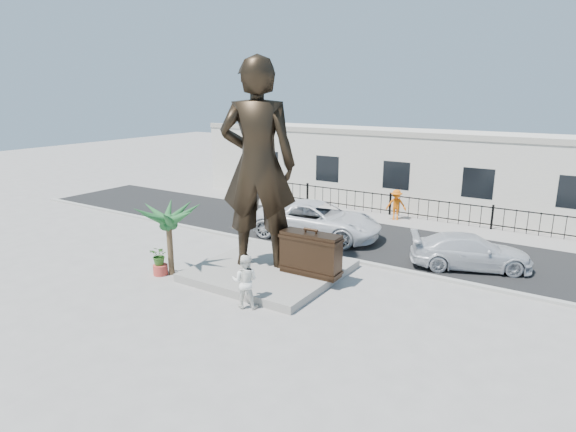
{
  "coord_description": "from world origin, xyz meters",
  "views": [
    {
      "loc": [
        9.61,
        -12.89,
        6.92
      ],
      "look_at": [
        0.0,
        2.0,
        2.3
      ],
      "focal_mm": 30.0,
      "sensor_mm": 36.0,
      "label": 1
    }
  ],
  "objects_px": {
    "statue": "(258,165)",
    "tourist": "(245,281)",
    "suitcase": "(311,254)",
    "car_white": "(317,220)"
  },
  "relations": [
    {
      "from": "statue",
      "to": "suitcase",
      "type": "height_order",
      "value": "statue"
    },
    {
      "from": "statue",
      "to": "tourist",
      "type": "xyz_separation_m",
      "value": [
        1.58,
        -2.96,
        -3.33
      ]
    },
    {
      "from": "statue",
      "to": "tourist",
      "type": "height_order",
      "value": "statue"
    },
    {
      "from": "suitcase",
      "to": "car_white",
      "type": "xyz_separation_m",
      "value": [
        -2.6,
        5.04,
        -0.22
      ]
    },
    {
      "from": "tourist",
      "to": "car_white",
      "type": "height_order",
      "value": "tourist"
    },
    {
      "from": "suitcase",
      "to": "car_white",
      "type": "distance_m",
      "value": 5.68
    },
    {
      "from": "statue",
      "to": "car_white",
      "type": "xyz_separation_m",
      "value": [
        -0.32,
        5.13,
        -3.36
      ]
    },
    {
      "from": "statue",
      "to": "tourist",
      "type": "distance_m",
      "value": 4.73
    },
    {
      "from": "car_white",
      "to": "tourist",
      "type": "bearing_deg",
      "value": -174.57
    },
    {
      "from": "suitcase",
      "to": "statue",
      "type": "bearing_deg",
      "value": -179.03
    }
  ]
}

